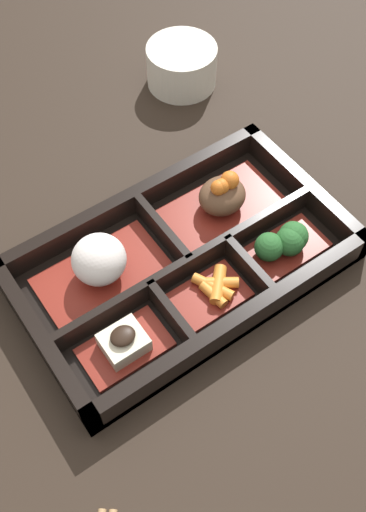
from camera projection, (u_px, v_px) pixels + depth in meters
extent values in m
plane|color=black|center=(183.00, 269.00, 0.63)|extent=(3.00, 3.00, 0.00)
cube|color=black|center=(183.00, 267.00, 0.62)|extent=(0.33, 0.20, 0.01)
cube|color=black|center=(238.00, 325.00, 0.57)|extent=(0.33, 0.01, 0.04)
cube|color=black|center=(135.00, 202.00, 0.65)|extent=(0.33, 0.01, 0.04)
cube|color=black|center=(42.00, 341.00, 0.56)|extent=(0.01, 0.20, 0.04)
cube|color=black|center=(302.00, 190.00, 0.66)|extent=(0.01, 0.20, 0.04)
cube|color=black|center=(190.00, 267.00, 0.60)|extent=(0.31, 0.01, 0.04)
cube|color=black|center=(171.00, 317.00, 0.57)|extent=(0.01, 0.07, 0.04)
cube|color=black|center=(247.00, 270.00, 0.60)|extent=(0.01, 0.07, 0.04)
cube|color=black|center=(163.00, 236.00, 0.63)|extent=(0.01, 0.10, 0.04)
cube|color=maroon|center=(102.00, 275.00, 0.61)|extent=(0.13, 0.07, 0.01)
ellipsoid|color=silver|center=(99.00, 260.00, 0.58)|extent=(0.05, 0.05, 0.05)
cube|color=maroon|center=(221.00, 208.00, 0.66)|extent=(0.13, 0.07, 0.01)
ellipsoid|color=brown|center=(222.00, 196.00, 0.64)|extent=(0.05, 0.05, 0.04)
sphere|color=#D1661E|center=(230.00, 180.00, 0.62)|extent=(0.02, 0.02, 0.02)
sphere|color=#D1661E|center=(222.00, 186.00, 0.62)|extent=(0.02, 0.02, 0.02)
sphere|color=#D1661E|center=(218.00, 188.00, 0.62)|extent=(0.02, 0.02, 0.02)
cube|color=maroon|center=(125.00, 348.00, 0.56)|extent=(0.08, 0.05, 0.01)
cube|color=beige|center=(124.00, 342.00, 0.55)|extent=(0.04, 0.04, 0.02)
ellipsoid|color=black|center=(123.00, 336.00, 0.54)|extent=(0.02, 0.02, 0.01)
cube|color=maroon|center=(209.00, 296.00, 0.59)|extent=(0.07, 0.05, 0.01)
cylinder|color=orange|center=(222.00, 283.00, 0.59)|extent=(0.03, 0.03, 0.01)
cylinder|color=orange|center=(213.00, 287.00, 0.59)|extent=(0.03, 0.04, 0.01)
cylinder|color=orange|center=(218.00, 284.00, 0.59)|extent=(0.04, 0.04, 0.01)
cylinder|color=orange|center=(215.00, 294.00, 0.59)|extent=(0.01, 0.03, 0.01)
cube|color=maroon|center=(286.00, 248.00, 0.63)|extent=(0.09, 0.05, 0.01)
sphere|color=#265B28|center=(290.00, 241.00, 0.61)|extent=(0.03, 0.03, 0.03)
sphere|color=#265B28|center=(293.00, 236.00, 0.61)|extent=(0.03, 0.03, 0.03)
sphere|color=#265B28|center=(293.00, 232.00, 0.62)|extent=(0.02, 0.02, 0.02)
sphere|color=#265B28|center=(269.00, 247.00, 0.60)|extent=(0.03, 0.03, 0.03)
sphere|color=#265B28|center=(269.00, 247.00, 0.61)|extent=(0.03, 0.03, 0.03)
sphere|color=#265B28|center=(292.00, 238.00, 0.62)|extent=(0.02, 0.02, 0.02)
cylinder|color=beige|center=(182.00, 66.00, 0.77)|extent=(0.09, 0.09, 0.05)
cylinder|color=#597A38|center=(182.00, 51.00, 0.75)|extent=(0.07, 0.07, 0.01)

